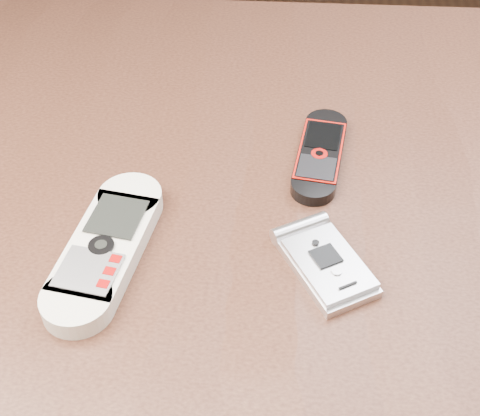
% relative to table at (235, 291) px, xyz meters
% --- Properties ---
extents(table, '(1.20, 0.80, 0.75)m').
position_rel_table_xyz_m(table, '(0.00, 0.00, 0.00)').
color(table, black).
rests_on(table, ground).
extents(nokia_white, '(0.09, 0.18, 0.02)m').
position_rel_table_xyz_m(nokia_white, '(-0.10, -0.05, 0.12)').
color(nokia_white, white).
rests_on(nokia_white, table).
extents(nokia_black_red, '(0.06, 0.14, 0.01)m').
position_rel_table_xyz_m(nokia_black_red, '(0.08, 0.08, 0.11)').
color(nokia_black_red, black).
rests_on(nokia_black_red, table).
extents(motorola_razr, '(0.09, 0.11, 0.02)m').
position_rel_table_xyz_m(motorola_razr, '(0.08, -0.06, 0.11)').
color(motorola_razr, silver).
rests_on(motorola_razr, table).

